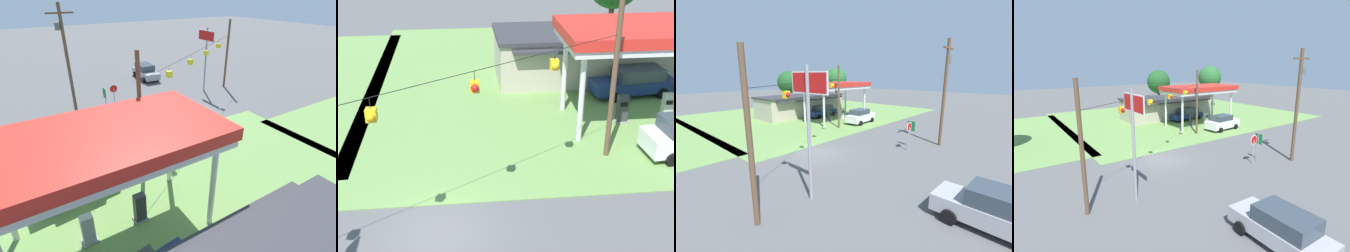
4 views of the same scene
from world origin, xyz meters
TOP-DOWN VIEW (x-y plane):
  - ground_plane at (0.00, 0.00)m, footprint 160.00×160.00m
  - gas_station_canopy at (11.09, 8.51)m, footprint 9.68×5.22m
  - fuel_pump_near at (9.81, 8.51)m, footprint 0.71×0.56m
  - fuel_pump_far at (12.37, 8.51)m, footprint 0.71×0.56m
  - car_at_pumps_front at (11.96, 4.77)m, footprint 4.87×2.43m
  - car_on_crossroad at (-1.38, -12.86)m, footprint 2.24×4.93m
  - stop_sign_roadside at (5.78, -5.30)m, footprint 0.80×0.08m
  - stop_sign_overhead at (-4.92, -5.16)m, footprint 0.22×2.60m
  - route_sign at (6.78, -5.00)m, footprint 0.10×0.70m
  - utility_pole_main at (9.20, -6.80)m, footprint 2.20×0.44m
  - signal_span_gantry at (0.00, -0.01)m, footprint 16.06×10.24m

SIDE VIEW (x-z plane):
  - ground_plane at x=0.00m, z-range 0.00..0.00m
  - fuel_pump_near at x=9.81m, z-range -0.04..1.55m
  - fuel_pump_far at x=12.37m, z-range -0.04..1.55m
  - car_on_crossroad at x=-1.38m, z-range 0.02..1.87m
  - car_at_pumps_front at x=11.96m, z-range 0.03..1.96m
  - route_sign at x=6.78m, z-range 0.51..2.91m
  - stop_sign_roadside at x=5.78m, z-range 0.56..3.06m
  - signal_span_gantry at x=0.00m, z-range 0.37..7.97m
  - gas_station_canopy at x=11.09m, z-range 2.18..7.61m
  - stop_sign_overhead at x=-4.92m, z-range 1.56..8.46m
  - utility_pole_main at x=9.20m, z-range 0.57..10.06m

